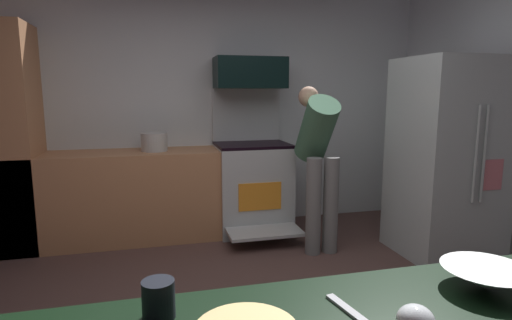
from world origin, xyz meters
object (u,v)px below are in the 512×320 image
person_cook (318,154)px  mixing_bowl_large (486,278)px  mug_coffee (158,299)px  microwave (250,73)px  refrigerator (447,158)px  stock_pot (154,142)px  oven_range (252,184)px

person_cook → mixing_bowl_large: 2.64m
mixing_bowl_large → mug_coffee: mug_coffee is taller
microwave → refrigerator: size_ratio=0.41×
person_cook → stock_pot: size_ratio=5.90×
oven_range → microwave: 1.18m
microwave → person_cook: (0.47, -0.77, -0.77)m
stock_pot → person_cook: bearing=-25.0°
person_cook → mixing_bowl_large: size_ratio=5.94×
refrigerator → mixing_bowl_large: size_ratio=6.88×
mug_coffee → person_cook: bearing=59.3°
oven_range → microwave: (0.00, 0.09, 1.18)m
refrigerator → stock_pot: (-2.57, 1.07, 0.10)m
refrigerator → mixing_bowl_large: bearing=-126.6°
microwave → stock_pot: bearing=-175.5°
refrigerator → person_cook: bearing=160.6°
mug_coffee → stock_pot: size_ratio=0.39×
microwave → person_cook: microwave is taller
person_cook → mug_coffee: (-1.49, -2.51, 0.04)m
oven_range → mixing_bowl_large: size_ratio=5.87×
microwave → person_cook: bearing=-58.6°
stock_pot → oven_range: bearing=-0.8°
oven_range → refrigerator: (1.56, -1.06, 0.38)m
refrigerator → person_cook: refrigerator is taller
person_cook → mug_coffee: size_ratio=15.20×
oven_range → person_cook: bearing=-55.2°
refrigerator → mixing_bowl_large: 2.74m
oven_range → stock_pot: bearing=179.2°
refrigerator → mug_coffee: (-2.59, -2.13, 0.06)m
mixing_bowl_large → person_cook: bearing=78.2°
person_cook → mug_coffee: bearing=-120.7°
refrigerator → mug_coffee: refrigerator is taller
microwave → mug_coffee: bearing=-107.4°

